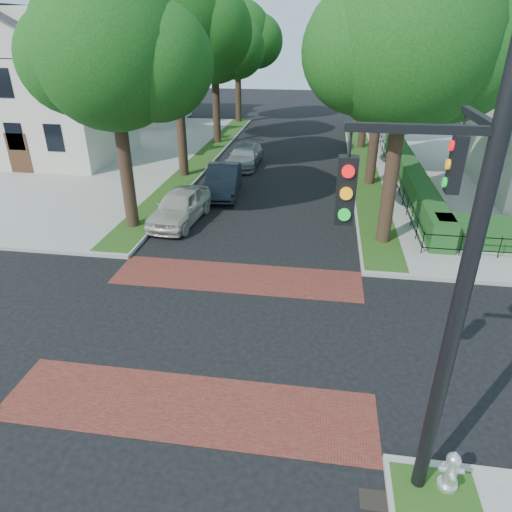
% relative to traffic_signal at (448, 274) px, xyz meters
% --- Properties ---
extents(ground, '(120.00, 120.00, 0.00)m').
position_rel_traffic_signal_xyz_m(ground, '(-4.89, 4.41, -4.71)').
color(ground, black).
rests_on(ground, ground).
extents(sidewalk_nw, '(30.00, 30.00, 0.15)m').
position_rel_traffic_signal_xyz_m(sidewalk_nw, '(-24.39, 23.41, -4.63)').
color(sidewalk_nw, gray).
rests_on(sidewalk_nw, ground).
extents(crosswalk_far, '(9.00, 2.20, 0.01)m').
position_rel_traffic_signal_xyz_m(crosswalk_far, '(-4.89, 7.61, -4.70)').
color(crosswalk_far, maroon).
rests_on(crosswalk_far, ground).
extents(crosswalk_near, '(9.00, 2.20, 0.01)m').
position_rel_traffic_signal_xyz_m(crosswalk_near, '(-4.89, 1.21, -4.70)').
color(crosswalk_near, maroon).
rests_on(crosswalk_near, ground).
extents(storm_drain, '(0.65, 0.45, 0.01)m').
position_rel_traffic_signal_xyz_m(storm_drain, '(-0.59, -0.59, -4.70)').
color(storm_drain, black).
rests_on(storm_drain, ground).
extents(grass_strip_ne, '(1.60, 29.80, 0.02)m').
position_rel_traffic_signal_xyz_m(grass_strip_ne, '(0.51, 23.51, -4.55)').
color(grass_strip_ne, '#1D4112').
rests_on(grass_strip_ne, sidewalk_ne).
extents(grass_strip_nw, '(1.60, 29.80, 0.02)m').
position_rel_traffic_signal_xyz_m(grass_strip_nw, '(-10.29, 23.51, -4.55)').
color(grass_strip_nw, '#1D4112').
rests_on(grass_strip_nw, sidewalk_nw).
extents(tree_right_near, '(7.75, 6.67, 10.66)m').
position_rel_traffic_signal_xyz_m(tree_right_near, '(0.72, 11.65, 2.92)').
color(tree_right_near, black).
rests_on(tree_right_near, sidewalk_ne).
extents(tree_right_mid, '(8.25, 7.09, 11.22)m').
position_rel_traffic_signal_xyz_m(tree_right_mid, '(0.72, 19.66, 3.28)').
color(tree_right_mid, black).
rests_on(tree_right_mid, sidewalk_ne).
extents(tree_right_far, '(7.25, 6.23, 9.74)m').
position_rel_traffic_signal_xyz_m(tree_right_far, '(0.71, 28.64, 2.20)').
color(tree_right_far, black).
rests_on(tree_right_far, sidewalk_ne).
extents(tree_right_back, '(7.50, 6.45, 10.20)m').
position_rel_traffic_signal_xyz_m(tree_right_back, '(0.72, 37.64, 2.56)').
color(tree_right_back, black).
rests_on(tree_right_back, sidewalk_ne).
extents(tree_left_near, '(7.50, 6.45, 10.20)m').
position_rel_traffic_signal_xyz_m(tree_left_near, '(-10.28, 11.64, 2.56)').
color(tree_left_near, black).
rests_on(tree_left_near, sidewalk_nw).
extents(tree_left_mid, '(8.00, 6.88, 11.48)m').
position_rel_traffic_signal_xyz_m(tree_left_mid, '(-10.28, 19.66, 3.64)').
color(tree_left_mid, black).
rests_on(tree_left_mid, sidewalk_nw).
extents(tree_left_far, '(7.00, 6.02, 9.86)m').
position_rel_traffic_signal_xyz_m(tree_left_far, '(-10.29, 28.63, 2.41)').
color(tree_left_far, black).
rests_on(tree_left_far, sidewalk_nw).
extents(tree_left_back, '(7.75, 6.66, 10.44)m').
position_rel_traffic_signal_xyz_m(tree_left_back, '(-10.28, 37.65, 2.70)').
color(tree_left_back, black).
rests_on(tree_left_back, sidewalk_nw).
extents(hedge_main_road, '(1.00, 18.00, 1.20)m').
position_rel_traffic_signal_xyz_m(hedge_main_road, '(2.81, 19.41, -3.96)').
color(hedge_main_road, '#16411A').
rests_on(hedge_main_road, sidewalk_ne).
extents(fence_main_road, '(0.06, 18.00, 0.90)m').
position_rel_traffic_signal_xyz_m(fence_main_road, '(2.01, 19.41, -4.11)').
color(fence_main_road, black).
rests_on(fence_main_road, sidewalk_ne).
extents(house_left_near, '(10.00, 9.00, 10.14)m').
position_rel_traffic_signal_xyz_m(house_left_near, '(-20.38, 22.41, 0.33)').
color(house_left_near, beige).
rests_on(house_left_near, sidewalk_nw).
extents(house_left_far, '(10.00, 9.00, 10.14)m').
position_rel_traffic_signal_xyz_m(house_left_far, '(-20.38, 36.41, 0.33)').
color(house_left_far, '#BCB9A8').
rests_on(house_left_far, sidewalk_nw).
extents(traffic_signal, '(2.17, 2.00, 8.00)m').
position_rel_traffic_signal_xyz_m(traffic_signal, '(0.00, 0.00, 0.00)').
color(traffic_signal, black).
rests_on(traffic_signal, sidewalk_se).
extents(parked_car_front, '(2.27, 4.72, 1.56)m').
position_rel_traffic_signal_xyz_m(parked_car_front, '(-8.49, 12.48, -3.93)').
color(parked_car_front, beige).
rests_on(parked_car_front, ground).
extents(parked_car_middle, '(2.13, 4.88, 1.56)m').
position_rel_traffic_signal_xyz_m(parked_car_middle, '(-7.37, 16.74, -3.93)').
color(parked_car_middle, '#1E232D').
rests_on(parked_car_middle, ground).
extents(parked_car_rear, '(2.07, 4.77, 1.37)m').
position_rel_traffic_signal_xyz_m(parked_car_rear, '(-7.19, 22.50, -4.02)').
color(parked_car_rear, gray).
rests_on(parked_car_rear, ground).
extents(fire_hydrant, '(0.47, 0.46, 0.92)m').
position_rel_traffic_signal_xyz_m(fire_hydrant, '(0.76, -0.19, -4.12)').
color(fire_hydrant, silver).
rests_on(fire_hydrant, sidewalk_se).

